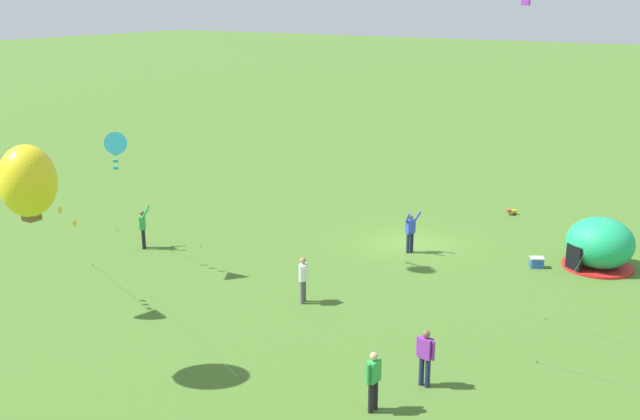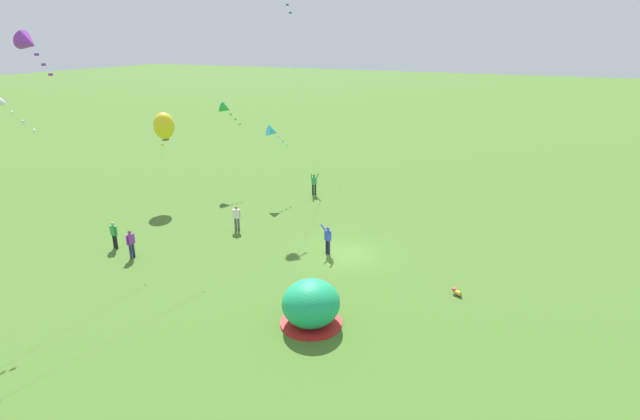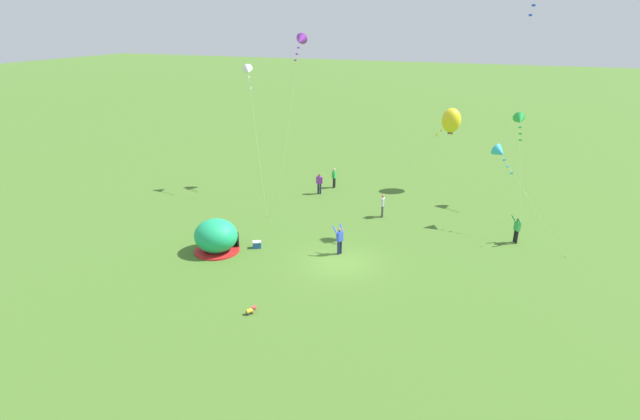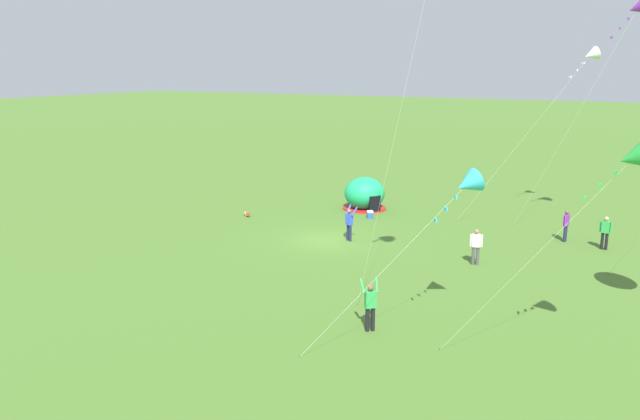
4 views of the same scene
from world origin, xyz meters
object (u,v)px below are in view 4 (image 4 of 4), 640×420
popup_tent (365,194)px  person_center_field (566,224)px  toddler_crawling (247,214)px  person_near_tent (349,223)px  person_strolling (476,245)px  kite_green (634,158)px  kite_white (591,55)px  cooler_box (370,215)px  kite_purple (638,8)px  person_flying_kite (370,304)px  person_far_back (605,231)px  kite_cyan (467,184)px

popup_tent → person_center_field: bearing=81.2°
toddler_crawling → person_near_tent: size_ratio=0.28×
person_strolling → kite_green: kite_green is taller
person_strolling → kite_white: size_ratio=0.17×
cooler_box → toddler_crawling: (3.33, -6.83, -0.04)m
toddler_crawling → kite_purple: kite_purple is taller
kite_purple → person_strolling: bearing=-31.5°
cooler_box → kite_purple: bearing=101.2°
toddler_crawling → kite_green: (11.25, 21.30, 6.42)m
person_flying_kite → person_far_back: person_flying_kite is taller
cooler_box → person_near_tent: person_near_tent is taller
cooler_box → kite_white: bearing=119.4°
kite_white → cooler_box: bearing=-60.6°
person_near_tent → person_flying_kite: size_ratio=1.00×
kite_cyan → person_flying_kite: bearing=-58.5°
kite_purple → person_far_back: bearing=-4.4°
kite_green → kite_cyan: bearing=-101.2°
person_near_tent → kite_white: kite_white is taller
toddler_crawling → kite_white: size_ratio=0.05×
person_far_back → kite_green: kite_green is taller
cooler_box → person_strolling: size_ratio=0.37×
person_strolling → person_near_tent: bearing=-97.2°
person_flying_kite → kite_purple: bearing=159.7°
cooler_box → person_far_back: person_far_back is taller
kite_white → person_center_field: bearing=1.6°
cooler_box → kite_cyan: 17.34m
kite_purple → kite_green: kite_purple is taller
toddler_crawling → kite_purple: size_ratio=0.04×
person_strolling → kite_white: 15.38m
kite_purple → kite_white: (-3.56, -2.36, -2.26)m
cooler_box → person_flying_kite: person_flying_kite is taller
person_center_field → kite_green: (14.73, 3.24, 5.64)m
toddler_crawling → person_near_tent: 8.17m
kite_purple → person_flying_kite: bearing=-20.3°
cooler_box → person_far_back: bearing=88.0°
person_strolling → kite_purple: 15.03m
cooler_box → person_near_tent: (5.18, 1.08, 0.78)m
person_near_tent → kite_purple: 18.28m
cooler_box → kite_purple: (-2.66, 13.42, 11.76)m
person_flying_kite → kite_purple: size_ratio=0.15×
person_strolling → kite_purple: bearing=148.5°
person_strolling → person_flying_kite: (9.21, -1.29, 0.03)m
popup_tent → person_near_tent: popup_tent is taller
person_strolling → person_flying_kite: bearing=-8.0°
kite_cyan → person_near_tent: bearing=-134.9°
person_far_back → kite_purple: bearing=175.6°
person_near_tent → person_center_field: person_near_tent is taller
toddler_crawling → cooler_box: bearing=116.0°
person_flying_kite → person_center_field: bearing=163.9°
cooler_box → person_far_back: (0.46, 13.18, 0.74)m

